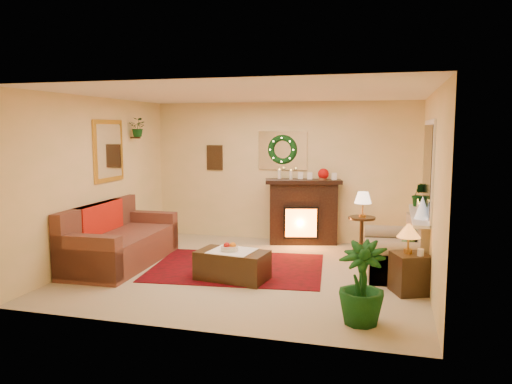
% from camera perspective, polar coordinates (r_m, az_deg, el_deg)
% --- Properties ---
extents(floor, '(5.00, 5.00, 0.00)m').
position_cam_1_polar(floor, '(7.49, -0.72, -9.09)').
color(floor, beige).
rests_on(floor, ground).
extents(ceiling, '(5.00, 5.00, 0.00)m').
position_cam_1_polar(ceiling, '(7.21, -0.75, 11.16)').
color(ceiling, white).
rests_on(ceiling, ground).
extents(wall_back, '(5.00, 5.00, 0.00)m').
position_cam_1_polar(wall_back, '(9.41, 3.07, 2.32)').
color(wall_back, '#EFD88C').
rests_on(wall_back, ground).
extents(wall_front, '(5.00, 5.00, 0.00)m').
position_cam_1_polar(wall_front, '(5.13, -7.72, -1.88)').
color(wall_front, '#EFD88C').
rests_on(wall_front, ground).
extents(wall_left, '(4.50, 4.50, 0.00)m').
position_cam_1_polar(wall_left, '(8.28, -17.60, 1.31)').
color(wall_left, '#EFD88C').
rests_on(wall_left, ground).
extents(wall_right, '(4.50, 4.50, 0.00)m').
position_cam_1_polar(wall_right, '(6.98, 19.41, 0.18)').
color(wall_right, '#EFD88C').
rests_on(wall_right, ground).
extents(area_rug, '(2.76, 2.20, 0.01)m').
position_cam_1_polar(area_rug, '(7.71, -2.14, -8.58)').
color(area_rug, maroon).
rests_on(area_rug, floor).
extents(sofa, '(1.06, 2.24, 0.95)m').
position_cam_1_polar(sofa, '(8.07, -15.07, -5.00)').
color(sofa, '#5B2D1E').
rests_on(sofa, floor).
extents(red_throw, '(0.73, 1.19, 0.02)m').
position_cam_1_polar(red_throw, '(8.23, -14.53, -4.57)').
color(red_throw, red).
rests_on(red_throw, sofa).
extents(fireplace, '(1.28, 0.68, 1.12)m').
position_cam_1_polar(fireplace, '(9.22, 5.39, -2.51)').
color(fireplace, '#371C0F').
rests_on(fireplace, floor).
extents(poinsettia, '(0.20, 0.20, 0.20)m').
position_cam_1_polar(poinsettia, '(9.04, 7.71, 2.06)').
color(poinsettia, '#AC0907').
rests_on(poinsettia, fireplace).
extents(mantel_candle_a, '(0.07, 0.07, 0.20)m').
position_cam_1_polar(mantel_candle_a, '(9.20, 2.69, 1.96)').
color(mantel_candle_a, white).
rests_on(mantel_candle_a, fireplace).
extents(mantel_candle_b, '(0.06, 0.06, 0.18)m').
position_cam_1_polar(mantel_candle_b, '(9.11, 4.02, 1.90)').
color(mantel_candle_b, '#FFF3CA').
rests_on(mantel_candle_b, fireplace).
extents(mantel_mirror, '(0.92, 0.02, 0.72)m').
position_cam_1_polar(mantel_mirror, '(9.36, 3.06, 4.75)').
color(mantel_mirror, white).
rests_on(mantel_mirror, wall_back).
extents(wreath, '(0.55, 0.11, 0.55)m').
position_cam_1_polar(wreath, '(9.32, 3.01, 4.86)').
color(wreath, '#194719').
rests_on(wreath, wall_back).
extents(wall_art, '(0.32, 0.03, 0.48)m').
position_cam_1_polar(wall_art, '(9.75, -4.74, 3.95)').
color(wall_art, '#381E11').
rests_on(wall_art, wall_back).
extents(gold_mirror, '(0.03, 0.84, 1.00)m').
position_cam_1_polar(gold_mirror, '(8.49, -16.50, 4.54)').
color(gold_mirror, gold).
rests_on(gold_mirror, wall_left).
extents(hanging_plant, '(0.33, 0.28, 0.36)m').
position_cam_1_polar(hanging_plant, '(9.06, -13.29, 6.19)').
color(hanging_plant, '#194719').
rests_on(hanging_plant, wall_left).
extents(loveseat, '(0.95, 1.46, 0.80)m').
position_cam_1_polar(loveseat, '(7.61, 15.54, -5.84)').
color(loveseat, '#B2A58C').
rests_on(loveseat, floor).
extents(window_frame, '(0.03, 1.86, 1.36)m').
position_cam_1_polar(window_frame, '(7.50, 19.09, 2.58)').
color(window_frame, white).
rests_on(window_frame, wall_right).
extents(window_glass, '(0.02, 1.70, 1.22)m').
position_cam_1_polar(window_glass, '(7.50, 18.97, 2.59)').
color(window_glass, black).
rests_on(window_glass, wall_right).
extents(window_sill, '(0.22, 1.86, 0.04)m').
position_cam_1_polar(window_sill, '(7.57, 18.08, -2.52)').
color(window_sill, white).
rests_on(window_sill, wall_right).
extents(mini_tree, '(0.22, 0.22, 0.33)m').
position_cam_1_polar(mini_tree, '(7.13, 18.48, -1.74)').
color(mini_tree, white).
rests_on(mini_tree, window_sill).
extents(sill_plant, '(0.27, 0.22, 0.49)m').
position_cam_1_polar(sill_plant, '(8.25, 18.09, -0.23)').
color(sill_plant, '#1A381C').
rests_on(sill_plant, window_sill).
extents(side_table_round, '(0.61, 0.61, 0.60)m').
position_cam_1_polar(side_table_round, '(8.82, 11.96, -4.58)').
color(side_table_round, '#52261A').
rests_on(side_table_round, floor).
extents(lamp_cream, '(0.29, 0.29, 0.45)m').
position_cam_1_polar(lamp_cream, '(8.68, 12.12, -1.04)').
color(lamp_cream, '#FFD8AD').
rests_on(lamp_cream, side_table_round).
extents(end_table_square, '(0.56, 0.56, 0.52)m').
position_cam_1_polar(end_table_square, '(6.79, 17.22, -8.80)').
color(end_table_square, black).
rests_on(end_table_square, floor).
extents(lamp_tiffany, '(0.30, 0.30, 0.44)m').
position_cam_1_polar(lamp_tiffany, '(6.69, 17.03, -4.83)').
color(lamp_tiffany, orange).
rests_on(lamp_tiffany, end_table_square).
extents(coffee_table, '(1.04, 0.66, 0.41)m').
position_cam_1_polar(coffee_table, '(7.06, -2.72, -8.35)').
color(coffee_table, '#342212').
rests_on(coffee_table, floor).
extents(fruit_bowl, '(0.24, 0.24, 0.06)m').
position_cam_1_polar(fruit_bowl, '(6.99, -3.05, -6.47)').
color(fruit_bowl, beige).
rests_on(fruit_bowl, coffee_table).
extents(floor_palm, '(1.85, 1.85, 2.72)m').
position_cam_1_polar(floor_palm, '(5.58, 11.98, -10.20)').
color(floor_palm, '#1D451D').
rests_on(floor_palm, floor).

